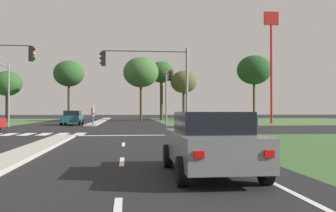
{
  "coord_description": "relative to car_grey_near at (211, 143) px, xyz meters",
  "views": [
    {
      "loc": [
        3.64,
        -1.51,
        1.61
      ],
      "look_at": [
        7.83,
        37.14,
        2.03
      ],
      "focal_mm": 41.0,
      "sensor_mm": 36.0,
      "label": 1
    }
  ],
  "objects": [
    {
      "name": "ground_plane",
      "position": [
        -5.72,
        22.16,
        -0.8
      ],
      "size": [
        200.0,
        200.0,
        0.0
      ],
      "primitive_type": "plane",
      "color": "black"
    },
    {
      "name": "grass_verge_far_right",
      "position": [
        19.78,
        46.66,
        -0.8
      ],
      "size": [
        35.0,
        35.0,
        0.01
      ],
      "primitive_type": "cube",
      "color": "#476B38",
      "rests_on": "ground"
    },
    {
      "name": "median_island_near",
      "position": [
        -5.72,
        3.16,
        -0.73
      ],
      "size": [
        1.2,
        22.0,
        0.14
      ],
      "primitive_type": "cube",
      "color": "#ADA89E",
      "rests_on": "ground"
    },
    {
      "name": "median_island_far",
      "position": [
        -5.72,
        47.16,
        -0.73
      ],
      "size": [
        1.2,
        36.0,
        0.14
      ],
      "primitive_type": "cube",
      "color": "#ADA89E",
      "rests_on": "ground"
    },
    {
      "name": "lane_dash_near",
      "position": [
        -2.22,
        -3.28,
        -0.8
      ],
      "size": [
        0.14,
        2.0,
        0.01
      ],
      "primitive_type": "cube",
      "color": "silver",
      "rests_on": "ground"
    },
    {
      "name": "lane_dash_second",
      "position": [
        -2.22,
        2.72,
        -0.8
      ],
      "size": [
        0.14,
        2.0,
        0.01
      ],
      "primitive_type": "cube",
      "color": "silver",
      "rests_on": "ground"
    },
    {
      "name": "lane_dash_third",
      "position": [
        -2.22,
        8.72,
        -0.8
      ],
      "size": [
        0.14,
        2.0,
        0.01
      ],
      "primitive_type": "cube",
      "color": "silver",
      "rests_on": "ground"
    },
    {
      "name": "edge_line_right",
      "position": [
        1.13,
        4.16,
        -0.8
      ],
      "size": [
        0.14,
        24.0,
        0.01
      ],
      "primitive_type": "cube",
      "color": "silver",
      "rests_on": "ground"
    },
    {
      "name": "stop_bar_near",
      "position": [
        -1.92,
        15.16,
        -0.8
      ],
      "size": [
        6.4,
        0.5,
        0.01
      ],
      "primitive_type": "cube",
      "color": "silver",
      "rests_on": "ground"
    },
    {
      "name": "crosswalk_bar_third",
      "position": [
        -9.82,
        16.96,
        -0.8
      ],
      "size": [
        0.7,
        2.8,
        0.01
      ],
      "primitive_type": "cube",
      "color": "silver",
      "rests_on": "ground"
    },
    {
      "name": "crosswalk_bar_fourth",
      "position": [
        -8.67,
        16.96,
        -0.8
      ],
      "size": [
        0.7,
        2.8,
        0.01
      ],
      "primitive_type": "cube",
      "color": "silver",
      "rests_on": "ground"
    },
    {
      "name": "crosswalk_bar_fifth",
      "position": [
        -7.52,
        16.96,
        -0.8
      ],
      "size": [
        0.7,
        2.8,
        0.01
      ],
      "primitive_type": "cube",
      "color": "silver",
      "rests_on": "ground"
    },
    {
      "name": "crosswalk_bar_sixth",
      "position": [
        -6.37,
        16.96,
        -0.8
      ],
      "size": [
        0.7,
        2.8,
        0.01
      ],
      "primitive_type": "cube",
      "color": "silver",
      "rests_on": "ground"
    },
    {
      "name": "crosswalk_bar_seventh",
      "position": [
        -5.22,
        16.96,
        -0.8
      ],
      "size": [
        0.7,
        2.8,
        0.01
      ],
      "primitive_type": "cube",
      "color": "silver",
      "rests_on": "ground"
    },
    {
      "name": "car_grey_near",
      "position": [
        0.0,
        0.0,
        0.0
      ],
      "size": [
        2.05,
        4.34,
        1.57
      ],
      "color": "slate",
      "rests_on": "ground"
    },
    {
      "name": "car_blue_second",
      "position": [
        6.33,
        21.4,
        -0.04
      ],
      "size": [
        4.36,
        1.94,
        1.48
      ],
      "rotation": [
        0.0,
        0.0,
        1.57
      ],
      "color": "navy",
      "rests_on": "ground"
    },
    {
      "name": "car_teal_third",
      "position": [
        -7.9,
        32.97,
        -0.01
      ],
      "size": [
        2.09,
        4.36,
        1.56
      ],
      "rotation": [
        0.0,
        0.0,
        3.14
      ],
      "color": "#19565B",
      "rests_on": "ground"
    },
    {
      "name": "traffic_signal_far_left",
      "position": [
        -13.32,
        27.07,
        3.31
      ],
      "size": [
        0.32,
        4.82,
        5.98
      ],
      "color": "gray",
      "rests_on": "ground"
    },
    {
      "name": "traffic_signal_near_right",
      "position": [
        -0.23,
        15.56,
        3.2
      ],
      "size": [
        5.78,
        0.32,
        5.72
      ],
      "color": "gray",
      "rests_on": "ground"
    },
    {
      "name": "traffic_signal_far_right",
      "position": [
        1.88,
        27.2,
        2.96
      ],
      "size": [
        0.32,
        4.33,
        5.49
      ],
      "color": "gray",
      "rests_on": "ground"
    },
    {
      "name": "pedestrian_at_median",
      "position": [
        -5.49,
        30.22,
        0.5
      ],
      "size": [
        0.34,
        0.34,
        1.9
      ],
      "rotation": [
        0.0,
        0.0,
        2.29
      ],
      "color": "#335184",
      "rests_on": "median_island_far"
    },
    {
      "name": "fastfood_pole_sign",
      "position": [
        15.55,
        35.83,
        8.99
      ],
      "size": [
        1.8,
        0.4,
        13.66
      ],
      "color": "red",
      "rests_on": "ground"
    },
    {
      "name": "treeline_second",
      "position": [
        -19.54,
        49.13,
        4.69
      ],
      "size": [
        4.31,
        4.31,
        7.36
      ],
      "color": "#423323",
      "rests_on": "ground"
    },
    {
      "name": "treeline_third",
      "position": [
        -10.21,
        45.95,
        5.94
      ],
      "size": [
        4.3,
        4.3,
        8.61
      ],
      "color": "#423323",
      "rests_on": "ground"
    },
    {
      "name": "treeline_fourth",
      "position": [
        -0.01,
        45.99,
        6.25
      ],
      "size": [
        5.11,
        5.11,
        9.26
      ],
      "color": "#423323",
      "rests_on": "ground"
    },
    {
      "name": "treeline_fifth",
      "position": [
        3.45,
        51.3,
        6.76
      ],
      "size": [
        4.0,
        4.0,
        9.38
      ],
      "color": "#423323",
      "rests_on": "ground"
    },
    {
      "name": "treeline_sixth",
      "position": [
        6.66,
        48.8,
        5.09
      ],
      "size": [
        4.04,
        4.04,
        7.66
      ],
      "color": "#423323",
      "rests_on": "ground"
    },
    {
      "name": "treeline_seventh",
      "position": [
        18.26,
        50.12,
        7.22
      ],
      "size": [
        5.48,
        5.48,
        10.38
      ],
      "color": "#423323",
      "rests_on": "ground"
    }
  ]
}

